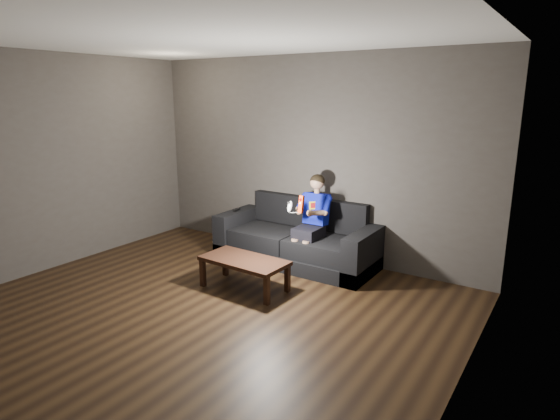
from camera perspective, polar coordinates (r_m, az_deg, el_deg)
The scene contains 11 objects.
floor at distance 4.81m, azimuth -12.04°, elevation -13.44°, with size 5.00×5.00×0.00m, color black.
back_wall at distance 6.33m, azimuth 3.61°, elevation 6.32°, with size 5.00×0.04×2.70m, color #413C38.
left_wall at distance 6.39m, azimuth -28.80°, elevation 4.70°, with size 0.04×5.00×2.70m, color #413C38.
right_wall at distance 3.12m, azimuth 20.94°, elevation -2.50°, with size 0.04×5.00×2.70m, color #413C38.
ceiling at distance 4.31m, azimuth -13.97°, elevation 20.41°, with size 5.00×5.00×0.02m, color silver.
sofa at distance 6.25m, azimuth 2.21°, elevation -3.91°, with size 2.14×0.93×0.83m.
child at distance 5.97m, azimuth 3.98°, elevation -0.44°, with size 0.45×0.55×1.11m.
wii_remote_red at distance 5.51m, azimuth 2.60°, elevation 0.71°, with size 0.05×0.08×0.21m.
nunchuk_white at distance 5.61m, azimuth 1.21°, elevation 0.43°, with size 0.08×0.10×0.15m.
wii_remote_black at distance 6.63m, azimuth -5.28°, elevation 0.03°, with size 0.06×0.15×0.03m.
coffee_table at distance 5.38m, azimuth -4.38°, elevation -6.44°, with size 1.02×0.54×0.36m.
Camera 1 is at (3.10, -2.95, 2.18)m, focal length 30.00 mm.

